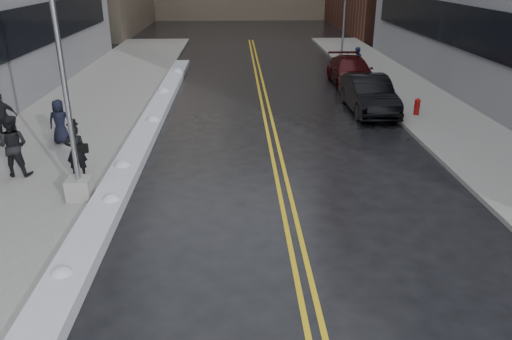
{
  "coord_description": "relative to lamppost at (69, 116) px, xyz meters",
  "views": [
    {
      "loc": [
        1.12,
        -10.88,
        6.22
      ],
      "look_at": [
        1.6,
        1.08,
        1.3
      ],
      "focal_mm": 35.0,
      "sensor_mm": 36.0,
      "label": 1
    }
  ],
  "objects": [
    {
      "name": "pedestrian_b",
      "position": [
        -2.45,
        1.79,
        -1.41
      ],
      "size": [
        0.97,
        0.77,
        1.94
      ],
      "primitive_type": "imported",
      "rotation": [
        0.0,
        0.0,
        3.1
      ],
      "color": "black",
      "rests_on": "sidewalk_west"
    },
    {
      "name": "snow_ridge",
      "position": [
        0.85,
        6.0,
        -2.36
      ],
      "size": [
        0.9,
        30.0,
        0.34
      ],
      "primitive_type": "cube",
      "color": "silver",
      "rests_on": "ground"
    },
    {
      "name": "traffic_signal",
      "position": [
        11.8,
        22.0,
        0.87
      ],
      "size": [
        0.16,
        0.2,
        6.0
      ],
      "color": "gray",
      "rests_on": "sidewalk_east"
    },
    {
      "name": "lamppost",
      "position": [
        0.0,
        0.0,
        0.0
      ],
      "size": [
        0.65,
        0.65,
        7.62
      ],
      "color": "gray",
      "rests_on": "sidewalk_west"
    },
    {
      "name": "sidewalk_east",
      "position": [
        13.3,
        8.0,
        -2.46
      ],
      "size": [
        4.0,
        50.0,
        0.15
      ],
      "primitive_type": "cube",
      "color": "gray",
      "rests_on": "ground"
    },
    {
      "name": "car_maroon",
      "position": [
        10.8,
        14.46,
        -1.77
      ],
      "size": [
        2.24,
        5.32,
        1.53
      ],
      "primitive_type": "imported",
      "rotation": [
        0.0,
        0.0,
        -0.02
      ],
      "color": "#37080B",
      "rests_on": "ground"
    },
    {
      "name": "lane_line_left",
      "position": [
        5.65,
        8.0,
        -2.53
      ],
      "size": [
        0.12,
        50.0,
        0.01
      ],
      "primitive_type": "cube",
      "color": "gold",
      "rests_on": "ground"
    },
    {
      "name": "pedestrian_east",
      "position": [
        11.67,
        17.05,
        -1.6
      ],
      "size": [
        0.97,
        0.96,
        1.57
      ],
      "primitive_type": "imported",
      "rotation": [
        0.0,
        0.0,
        3.9
      ],
      "color": "navy",
      "rests_on": "sidewalk_east"
    },
    {
      "name": "sidewalk_west",
      "position": [
        -2.45,
        8.0,
        -2.46
      ],
      "size": [
        5.5,
        50.0,
        0.15
      ],
      "primitive_type": "cube",
      "color": "gray",
      "rests_on": "ground"
    },
    {
      "name": "pedestrian_fedora",
      "position": [
        -0.48,
        1.56,
        -1.55
      ],
      "size": [
        0.66,
        0.47,
        1.68
      ],
      "primitive_type": "imported",
      "rotation": [
        0.0,
        0.0,
        3.27
      ],
      "color": "black",
      "rests_on": "sidewalk_west"
    },
    {
      "name": "pedestrian_d",
      "position": [
        -4.31,
        5.44,
        -1.52
      ],
      "size": [
        1.08,
        0.65,
        1.73
      ],
      "primitive_type": "imported",
      "rotation": [
        0.0,
        0.0,
        3.38
      ],
      "color": "black",
      "rests_on": "sidewalk_west"
    },
    {
      "name": "fire_hydrant",
      "position": [
        12.3,
        8.0,
        -1.98
      ],
      "size": [
        0.26,
        0.26,
        0.73
      ],
      "color": "maroon",
      "rests_on": "sidewalk_east"
    },
    {
      "name": "ground",
      "position": [
        3.3,
        -2.0,
        -2.53
      ],
      "size": [
        160.0,
        160.0,
        0.0
      ],
      "primitive_type": "plane",
      "color": "black",
      "rests_on": "ground"
    },
    {
      "name": "lane_line_right",
      "position": [
        5.95,
        8.0,
        -2.53
      ],
      "size": [
        0.12,
        50.0,
        0.01
      ],
      "primitive_type": "cube",
      "color": "gold",
      "rests_on": "ground"
    },
    {
      "name": "pedestrian_c",
      "position": [
        -2.01,
        4.82,
        -1.57
      ],
      "size": [
        0.82,
        0.56,
        1.63
      ],
      "primitive_type": "imported",
      "rotation": [
        0.0,
        0.0,
        3.19
      ],
      "color": "black",
      "rests_on": "sidewalk_west"
    },
    {
      "name": "car_black",
      "position": [
        10.41,
        9.05,
        -1.72
      ],
      "size": [
        1.77,
        4.97,
        1.63
      ],
      "primitive_type": "imported",
      "rotation": [
        0.0,
        0.0,
        0.01
      ],
      "color": "black",
      "rests_on": "ground"
    }
  ]
}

